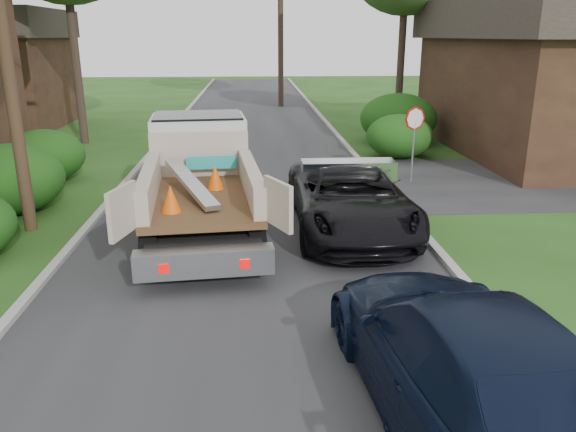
# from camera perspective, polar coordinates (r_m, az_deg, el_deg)

# --- Properties ---
(ground) EXTENTS (120.00, 120.00, 0.00)m
(ground) POSITION_cam_1_polar(r_m,az_deg,el_deg) (9.73, -3.57, -10.42)
(ground) COLOR #224413
(ground) RESTS_ON ground
(road) EXTENTS (8.00, 90.00, 0.02)m
(road) POSITION_cam_1_polar(r_m,az_deg,el_deg) (19.13, -3.67, 3.91)
(road) COLOR #28282B
(road) RESTS_ON ground
(curb_left) EXTENTS (0.20, 90.00, 0.12)m
(curb_left) POSITION_cam_1_polar(r_m,az_deg,el_deg) (19.56, -15.80, 3.74)
(curb_left) COLOR #9E9E99
(curb_left) RESTS_ON ground
(curb_right) EXTENTS (0.20, 90.00, 0.12)m
(curb_right) POSITION_cam_1_polar(r_m,az_deg,el_deg) (19.54, 8.47, 4.21)
(curb_right) COLOR #9E9E99
(curb_right) RESTS_ON ground
(stop_sign) EXTENTS (0.71, 0.32, 2.48)m
(stop_sign) POSITION_cam_1_polar(r_m,az_deg,el_deg) (18.52, 12.71, 8.65)
(stop_sign) COLOR slate
(stop_sign) RESTS_ON ground
(house_right) EXTENTS (9.72, 12.96, 6.20)m
(house_right) POSITION_cam_1_polar(r_m,az_deg,el_deg) (26.06, 26.91, 12.82)
(house_right) COLOR #331D15
(house_right) RESTS_ON ground
(hedge_left_b) EXTENTS (2.86, 2.86, 1.87)m
(hedge_left_b) POSITION_cam_1_polar(r_m,az_deg,el_deg) (16.84, -26.46, 3.38)
(hedge_left_b) COLOR #114911
(hedge_left_b) RESTS_ON ground
(hedge_left_c) EXTENTS (2.60, 2.60, 1.70)m
(hedge_left_c) POSITION_cam_1_polar(r_m,az_deg,el_deg) (20.15, -23.55, 5.63)
(hedge_left_c) COLOR #114911
(hedge_left_c) RESTS_ON ground
(hedge_right_a) EXTENTS (2.60, 2.60, 1.70)m
(hedge_right_a) POSITION_cam_1_polar(r_m,az_deg,el_deg) (22.63, 11.26, 7.97)
(hedge_right_a) COLOR #114911
(hedge_right_a) RESTS_ON ground
(hedge_right_b) EXTENTS (3.38, 3.38, 2.21)m
(hedge_right_b) POSITION_cam_1_polar(r_m,az_deg,el_deg) (25.64, 11.15, 9.68)
(hedge_right_b) COLOR #114911
(hedge_right_b) RESTS_ON ground
(flatbed_truck) EXTENTS (3.48, 7.10, 2.60)m
(flatbed_truck) POSITION_cam_1_polar(r_m,az_deg,el_deg) (14.34, -8.91, 4.79)
(flatbed_truck) COLOR black
(flatbed_truck) RESTS_ON ground
(black_pickup) EXTENTS (2.72, 5.87, 1.63)m
(black_pickup) POSITION_cam_1_polar(r_m,az_deg,el_deg) (13.81, 6.31, 1.82)
(black_pickup) COLOR black
(black_pickup) RESTS_ON ground
(navy_suv) EXTENTS (2.88, 6.05, 1.70)m
(navy_suv) POSITION_cam_1_polar(r_m,az_deg,el_deg) (7.32, 17.83, -13.91)
(navy_suv) COLOR black
(navy_suv) RESTS_ON ground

